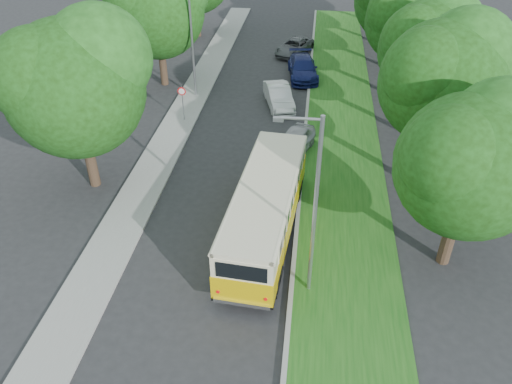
# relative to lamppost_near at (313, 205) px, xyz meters

# --- Properties ---
(ground) EXTENTS (120.00, 120.00, 0.00)m
(ground) POSITION_rel_lamppost_near_xyz_m (-4.21, 2.50, -4.37)
(ground) COLOR #262629
(ground) RESTS_ON ground
(curb) EXTENTS (0.20, 70.00, 0.15)m
(curb) POSITION_rel_lamppost_near_xyz_m (-0.61, 7.50, -4.29)
(curb) COLOR gray
(curb) RESTS_ON ground
(grass_verge) EXTENTS (4.50, 70.00, 0.13)m
(grass_verge) POSITION_rel_lamppost_near_xyz_m (1.74, 7.50, -4.30)
(grass_verge) COLOR #195115
(grass_verge) RESTS_ON ground
(sidewalk) EXTENTS (2.20, 70.00, 0.12)m
(sidewalk) POSITION_rel_lamppost_near_xyz_m (-9.01, 7.50, -4.31)
(sidewalk) COLOR gray
(sidewalk) RESTS_ON ground
(treeline) EXTENTS (24.27, 41.91, 9.46)m
(treeline) POSITION_rel_lamppost_near_xyz_m (-1.06, 20.49, 1.56)
(treeline) COLOR #332319
(treeline) RESTS_ON ground
(lamppost_near) EXTENTS (1.71, 0.16, 8.00)m
(lamppost_near) POSITION_rel_lamppost_near_xyz_m (0.00, 0.00, 0.00)
(lamppost_near) COLOR gray
(lamppost_near) RESTS_ON ground
(lamppost_far) EXTENTS (1.71, 0.16, 7.50)m
(lamppost_far) POSITION_rel_lamppost_near_xyz_m (-8.91, 18.50, -0.25)
(lamppost_far) COLOR gray
(lamppost_far) RESTS_ON ground
(warning_sign) EXTENTS (0.56, 0.10, 2.50)m
(warning_sign) POSITION_rel_lamppost_near_xyz_m (-8.71, 14.48, -2.66)
(warning_sign) COLOR gray
(warning_sign) RESTS_ON ground
(vintage_bus) EXTENTS (3.37, 10.14, 2.96)m
(vintage_bus) POSITION_rel_lamppost_near_xyz_m (-2.06, 3.30, -2.89)
(vintage_bus) COLOR #E5B907
(vintage_bus) RESTS_ON ground
(car_silver) EXTENTS (2.84, 4.52, 1.43)m
(car_silver) POSITION_rel_lamppost_near_xyz_m (-1.21, 11.14, -3.65)
(car_silver) COLOR #B5B5BA
(car_silver) RESTS_ON ground
(car_white) EXTENTS (2.70, 4.71, 1.47)m
(car_white) POSITION_rel_lamppost_near_xyz_m (-2.64, 17.64, -3.63)
(car_white) COLOR silver
(car_white) RESTS_ON ground
(car_blue) EXTENTS (2.84, 5.50, 1.52)m
(car_blue) POSITION_rel_lamppost_near_xyz_m (-1.21, 23.15, -3.61)
(car_blue) COLOR navy
(car_blue) RESTS_ON ground
(car_grey) EXTENTS (3.67, 5.10, 1.29)m
(car_grey) POSITION_rel_lamppost_near_xyz_m (-2.19, 28.49, -3.72)
(car_grey) COLOR #4F5256
(car_grey) RESTS_ON ground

